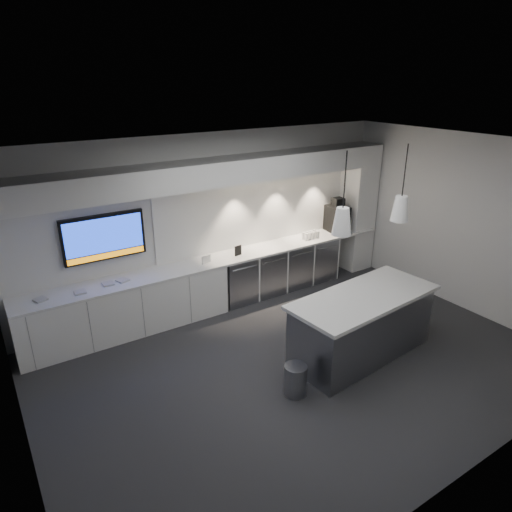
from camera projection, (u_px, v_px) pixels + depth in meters
floor at (298, 363)px, 6.57m from camera, size 7.00×7.00×0.00m
ceiling at (307, 152)px, 5.46m from camera, size 7.00×7.00×0.00m
wall_back at (213, 220)px, 7.96m from camera, size 7.00×0.00×7.00m
wall_front at (476, 360)px, 4.07m from camera, size 7.00×0.00×7.00m
wall_left at (6, 347)px, 4.25m from camera, size 0.00×7.00×7.00m
wall_right at (463, 223)px, 7.78m from camera, size 0.00×7.00×7.00m
back_counter at (223, 259)px, 7.94m from camera, size 6.80×0.65×0.04m
left_base_cabinets at (127, 307)px, 7.22m from camera, size 3.30×0.63×0.86m
fridge_unit_a at (236, 279)px, 8.23m from camera, size 0.60×0.61×0.85m
fridge_unit_b at (265, 272)px, 8.55m from camera, size 0.60×0.61×0.85m
fridge_unit_c at (292, 264)px, 8.87m from camera, size 0.60×0.61×0.85m
fridge_unit_d at (316, 258)px, 9.19m from camera, size 0.60×0.61×0.85m
backsplash at (270, 207)px, 8.54m from camera, size 4.60×0.03×1.30m
soffit at (220, 172)px, 7.40m from camera, size 6.90×0.60×0.40m
column at (357, 208)px, 9.42m from camera, size 0.55×0.55×2.60m
wall_tv at (104, 237)px, 6.94m from camera, size 1.25×0.07×0.72m
island at (362, 325)px, 6.61m from camera, size 2.35×1.17×0.96m
bin at (295, 380)px, 5.87m from camera, size 0.39×0.39×0.42m
coffee_machine at (337, 218)px, 9.19m from camera, size 0.44×0.59×0.69m
sign_black at (238, 251)px, 8.00m from camera, size 0.14×0.04×0.18m
sign_white at (206, 259)px, 7.67m from camera, size 0.18×0.06×0.14m
cup_cluster at (311, 235)px, 8.84m from camera, size 0.35×0.16×0.14m
tray_a at (40, 299)px, 6.43m from camera, size 0.20×0.20×0.02m
tray_b at (80, 292)px, 6.65m from camera, size 0.17×0.17×0.02m
tray_c at (108, 284)px, 6.91m from camera, size 0.16×0.16×0.02m
tray_d at (123, 280)px, 7.03m from camera, size 0.20×0.20×0.02m
pendant_left at (342, 221)px, 5.72m from camera, size 0.25×0.25×1.05m
pendant_right at (401, 208)px, 6.27m from camera, size 0.25×0.25×1.05m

